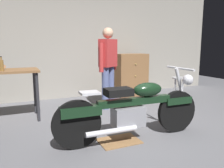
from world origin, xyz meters
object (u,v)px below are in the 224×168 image
at_px(mug_orange_travel, 1,67).
at_px(shop_stool, 179,84).
at_px(wooden_dresser, 131,75).
at_px(bottle, 2,65).
at_px(motorcycle, 133,108).
at_px(person_standing, 108,64).

bearing_deg(mug_orange_travel, shop_stool, -7.67).
xyz_separation_m(wooden_dresser, mug_orange_travel, (-3.00, -0.90, 0.40)).
height_order(mug_orange_travel, bottle, bottle).
height_order(shop_stool, mug_orange_travel, mug_orange_travel).
distance_m(shop_stool, mug_orange_travel, 3.49).
distance_m(mug_orange_travel, bottle, 0.15).
relative_size(motorcycle, mug_orange_travel, 20.24).
xyz_separation_m(person_standing, shop_stool, (1.44, -0.52, -0.43)).
height_order(wooden_dresser, mug_orange_travel, wooden_dresser).
bearing_deg(wooden_dresser, motorcycle, -118.26).
bearing_deg(person_standing, wooden_dresser, -173.65).
relative_size(shop_stool, mug_orange_travel, 5.91).
bearing_deg(shop_stool, motorcycle, -147.48).
bearing_deg(motorcycle, person_standing, 80.65).
distance_m(motorcycle, shop_stool, 2.09).
distance_m(motorcycle, wooden_dresser, 2.82).
bearing_deg(bottle, person_standing, 5.86).
bearing_deg(mug_orange_travel, bottle, -84.85).
relative_size(shop_stool, bottle, 2.66).
height_order(motorcycle, wooden_dresser, wooden_dresser).
bearing_deg(bottle, wooden_dresser, 19.25).
bearing_deg(wooden_dresser, bottle, -160.75).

